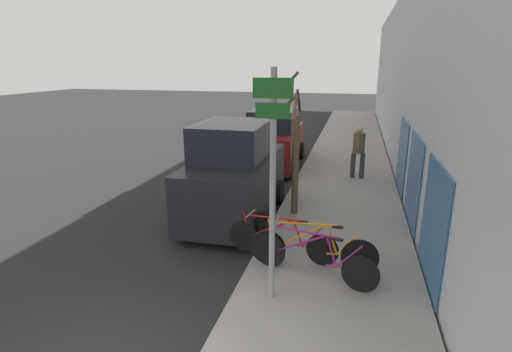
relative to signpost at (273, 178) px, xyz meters
The scene contains 11 objects.
ground_plane 8.98m from the signpost, 100.92° to the left, with size 80.00×80.00×0.00m, color black.
sidewalk_curb 11.59m from the signpost, 85.22° to the left, with size 3.20×32.00×0.15m.
building_facade 11.65m from the signpost, 76.55° to the left, with size 0.23×32.00×6.50m.
signpost is the anchor object (origin of this frame).
bicycle_0 1.91m from the signpost, 52.25° to the left, with size 2.31×0.77×0.91m.
bicycle_1 2.04m from the signpost, 62.83° to the left, with size 2.39×0.44×0.94m.
bicycle_2 2.17m from the signpost, 93.63° to the left, with size 2.24×0.48×0.87m.
parked_car_0 4.15m from the signpost, 115.51° to the left, with size 2.05×4.21×2.49m.
parked_car_1 9.44m from the signpost, 101.31° to the left, with size 2.16×4.68×2.22m.
pedestrian_near 7.82m from the signpost, 80.17° to the left, with size 0.46×0.39×1.75m.
street_tree 3.96m from the signpost, 93.94° to the left, with size 1.08×1.88×3.54m.
Camera 1 is at (2.82, -3.07, 3.89)m, focal length 28.00 mm.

